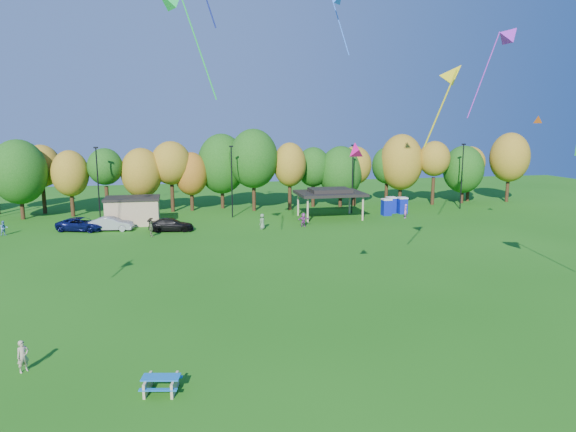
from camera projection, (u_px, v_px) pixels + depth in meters
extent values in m
plane|color=#19600F|center=(276.00, 354.00, 26.53)|extent=(160.00, 160.00, 0.00)
cylinder|color=black|center=(22.00, 205.00, 63.82)|extent=(0.50, 0.50, 3.56)
ellipsoid|color=#144C0F|center=(19.00, 172.00, 63.08)|extent=(6.62, 6.62, 8.00)
cylinder|color=black|center=(44.00, 199.00, 68.03)|extent=(0.50, 0.50, 3.79)
ellipsoid|color=olive|center=(41.00, 166.00, 67.25)|extent=(4.94, 4.94, 5.58)
cylinder|color=black|center=(72.00, 204.00, 65.81)|extent=(0.50, 0.50, 3.34)
ellipsoid|color=olive|center=(70.00, 173.00, 65.12)|extent=(4.61, 4.61, 5.88)
cylinder|color=black|center=(107.00, 201.00, 66.50)|extent=(0.50, 0.50, 3.82)
ellipsoid|color=#144C0F|center=(105.00, 167.00, 65.71)|extent=(4.43, 4.43, 4.73)
cylinder|color=black|center=(143.00, 201.00, 68.09)|extent=(0.50, 0.50, 3.25)
ellipsoid|color=olive|center=(141.00, 173.00, 67.42)|extent=(5.33, 5.33, 6.53)
cylinder|color=black|center=(172.00, 197.00, 69.38)|extent=(0.50, 0.50, 3.96)
ellipsoid|color=olive|center=(171.00, 163.00, 68.56)|extent=(5.31, 5.31, 5.82)
cylinder|color=black|center=(192.00, 200.00, 70.26)|extent=(0.50, 0.50, 3.05)
ellipsoid|color=#995914|center=(191.00, 174.00, 69.63)|extent=(4.54, 4.54, 5.87)
cylinder|color=black|center=(222.00, 195.00, 72.22)|extent=(0.50, 0.50, 3.77)
ellipsoid|color=#144C0F|center=(222.00, 164.00, 71.44)|extent=(6.69, 6.69, 8.35)
cylinder|color=black|center=(254.00, 195.00, 70.13)|extent=(0.50, 0.50, 4.28)
ellipsoid|color=#144C0F|center=(254.00, 159.00, 69.25)|extent=(6.64, 6.64, 8.01)
cylinder|color=black|center=(290.00, 196.00, 70.89)|extent=(0.50, 0.50, 3.76)
ellipsoid|color=olive|center=(290.00, 165.00, 70.12)|extent=(4.49, 4.49, 6.02)
cylinder|color=black|center=(313.00, 195.00, 73.69)|extent=(0.50, 0.50, 3.43)
ellipsoid|color=#144C0F|center=(313.00, 167.00, 72.98)|extent=(4.77, 4.77, 5.63)
cylinder|color=black|center=(340.00, 196.00, 73.70)|extent=(0.50, 0.50, 2.95)
ellipsoid|color=#144C0F|center=(341.00, 173.00, 73.09)|extent=(6.14, 6.14, 7.54)
cylinder|color=black|center=(354.00, 194.00, 74.57)|extent=(0.50, 0.50, 3.52)
ellipsoid|color=olive|center=(355.00, 165.00, 73.84)|extent=(4.78, 4.78, 5.53)
cylinder|color=black|center=(386.00, 192.00, 77.35)|extent=(0.50, 0.50, 3.39)
ellipsoid|color=#144C0F|center=(387.00, 165.00, 76.65)|extent=(4.54, 4.54, 5.46)
cylinder|color=black|center=(400.00, 191.00, 76.43)|extent=(0.50, 0.50, 3.72)
ellipsoid|color=olive|center=(401.00, 162.00, 75.66)|extent=(6.32, 6.32, 8.24)
cylinder|color=black|center=(433.00, 191.00, 75.40)|extent=(0.50, 0.50, 4.06)
ellipsoid|color=olive|center=(434.00, 159.00, 74.56)|extent=(4.50, 4.50, 5.13)
cylinder|color=black|center=(462.00, 193.00, 77.06)|extent=(0.50, 0.50, 3.05)
ellipsoid|color=#144C0F|center=(463.00, 169.00, 76.43)|extent=(5.97, 5.97, 7.05)
cylinder|color=black|center=(468.00, 190.00, 78.90)|extent=(0.50, 0.50, 3.55)
ellipsoid|color=olive|center=(470.00, 163.00, 78.17)|extent=(4.60, 4.60, 4.99)
cylinder|color=black|center=(507.00, 189.00, 78.23)|extent=(0.50, 0.50, 4.07)
ellipsoid|color=olive|center=(510.00, 157.00, 77.39)|extent=(5.83, 5.83, 7.42)
cylinder|color=black|center=(98.00, 185.00, 61.32)|extent=(0.16, 0.16, 9.00)
cube|color=black|center=(96.00, 148.00, 60.52)|extent=(0.50, 0.25, 0.18)
cylinder|color=black|center=(232.00, 182.00, 64.64)|extent=(0.16, 0.16, 9.00)
cube|color=black|center=(231.00, 146.00, 63.84)|extent=(0.50, 0.25, 0.18)
cylinder|color=black|center=(352.00, 179.00, 67.95)|extent=(0.16, 0.16, 9.00)
cube|color=black|center=(353.00, 145.00, 67.16)|extent=(0.50, 0.25, 0.18)
cylinder|color=black|center=(462.00, 177.00, 71.27)|extent=(0.16, 0.16, 9.00)
cube|color=black|center=(464.00, 144.00, 70.48)|extent=(0.50, 0.25, 0.18)
cube|color=tan|center=(133.00, 212.00, 60.75)|extent=(6.00, 4.00, 3.00)
cube|color=black|center=(132.00, 198.00, 60.47)|extent=(6.30, 4.30, 0.25)
cylinder|color=tan|center=(308.00, 210.00, 61.64)|extent=(0.24, 0.24, 3.00)
cylinder|color=tan|center=(363.00, 208.00, 63.09)|extent=(0.24, 0.24, 3.00)
cylinder|color=tan|center=(298.00, 204.00, 66.45)|extent=(0.24, 0.24, 3.00)
cylinder|color=tan|center=(350.00, 202.00, 67.90)|extent=(0.24, 0.24, 3.00)
cube|color=black|center=(330.00, 193.00, 64.48)|extent=(8.20, 6.20, 0.35)
cube|color=black|center=(330.00, 190.00, 64.41)|extent=(5.00, 3.50, 0.45)
cube|color=#0C1CA2|center=(386.00, 208.00, 66.76)|extent=(1.10, 1.10, 2.00)
cube|color=silver|center=(387.00, 199.00, 66.57)|extent=(1.15, 1.15, 0.18)
cube|color=#0C1CA2|center=(391.00, 206.00, 68.46)|extent=(1.10, 1.10, 2.00)
cube|color=silver|center=(391.00, 198.00, 68.27)|extent=(1.15, 1.15, 0.18)
cube|color=#0C1CA2|center=(402.00, 206.00, 68.09)|extent=(1.10, 1.10, 2.00)
cube|color=silver|center=(403.00, 198.00, 67.90)|extent=(1.15, 1.15, 0.18)
cube|color=tan|center=(148.00, 385.00, 22.74)|extent=(0.38, 1.34, 0.67)
cube|color=tan|center=(175.00, 385.00, 22.75)|extent=(0.38, 1.34, 0.67)
cube|color=#1466B6|center=(161.00, 377.00, 22.68)|extent=(1.77, 1.02, 0.06)
cube|color=#1466B6|center=(158.00, 390.00, 22.17)|extent=(1.68, 0.57, 0.05)
cube|color=#1466B6|center=(164.00, 377.00, 23.30)|extent=(1.68, 0.57, 0.05)
imported|color=tan|center=(23.00, 356.00, 24.51)|extent=(0.68, 0.66, 1.58)
imported|color=#A5A5AA|center=(112.00, 224.00, 57.18)|extent=(4.87, 2.31, 1.54)
imported|color=#0B1043|center=(82.00, 224.00, 57.09)|extent=(5.86, 4.03, 1.49)
imported|color=black|center=(171.00, 225.00, 56.95)|extent=(5.13, 2.59, 1.43)
imported|color=#BD59BC|center=(405.00, 211.00, 64.81)|extent=(0.74, 0.77, 1.77)
imported|color=#617548|center=(151.00, 229.00, 54.09)|extent=(0.74, 1.06, 1.68)
imported|color=#5082B1|center=(4.00, 228.00, 54.60)|extent=(0.98, 0.93, 1.60)
imported|color=#883882|center=(303.00, 220.00, 59.30)|extent=(1.59, 0.83, 1.64)
imported|color=#5F8158|center=(262.00, 222.00, 57.91)|extent=(1.00, 1.02, 1.77)
cylinder|color=#1BCE48|center=(199.00, 47.00, 33.19)|extent=(2.34, 1.03, 6.61)
cone|color=#C64A17|center=(538.00, 119.00, 50.21)|extent=(1.49, 1.56, 1.26)
cylinder|color=#286AFE|center=(341.00, 28.00, 53.95)|extent=(1.54, 1.63, 5.67)
cone|color=gold|center=(455.00, 73.00, 32.56)|extent=(2.35, 2.18, 1.87)
cylinder|color=gold|center=(440.00, 109.00, 31.95)|extent=(1.60, 1.01, 4.73)
cone|color=purple|center=(511.00, 34.00, 45.39)|extent=(2.39, 1.82, 2.33)
cylinder|color=purple|center=(483.00, 75.00, 45.62)|extent=(2.83, 0.21, 7.55)
cone|color=#F60D7E|center=(356.00, 148.00, 29.61)|extent=(0.98, 1.29, 1.23)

